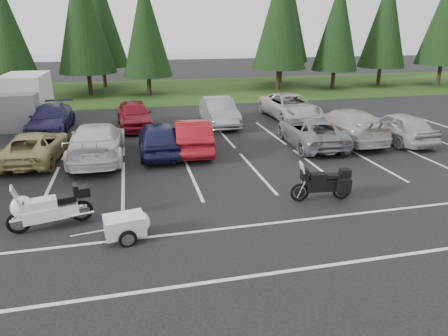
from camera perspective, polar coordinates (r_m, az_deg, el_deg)
ground at (r=15.09m, az=-5.86°, el=-2.78°), size 120.00×120.00×0.00m
grass_strip at (r=38.32m, az=-10.75°, el=10.75°), size 80.00×16.00×0.01m
lake_water at (r=69.32m, az=-8.76°, el=14.73°), size 70.00×50.00×0.02m
box_truck at (r=27.44m, az=-26.69°, el=8.63°), size 2.40×5.60×2.90m
stall_markings at (r=16.94m, az=-6.77°, el=-0.24°), size 32.00×16.00×0.01m
conifer_3 at (r=36.34m, az=-28.58°, el=16.70°), size 3.87×3.87×9.02m
conifer_4 at (r=36.91m, az=-19.59°, el=19.87°), size 4.80×4.80×11.17m
conifer_5 at (r=35.49m, az=-11.14°, el=19.17°), size 4.14×4.14×9.63m
conifer_6 at (r=38.47m, az=8.15°, el=20.96°), size 4.93×4.93×11.48m
conifer_7 at (r=40.48m, az=15.96°, el=19.09°), size 4.27×4.27×9.94m
conifer_8 at (r=44.02m, az=22.13°, el=18.91°), size 4.53×4.53×10.56m
conifer_back_b at (r=41.43m, az=-17.55°, el=20.28°), size 4.97×4.97×11.58m
conifer_back_c at (r=43.60m, az=8.47°, el=21.80°), size 5.50×5.50×12.81m
car_near_2 at (r=19.65m, az=-25.37°, el=2.80°), size 2.61×4.96×1.33m
car_near_3 at (r=18.88m, az=-17.68°, el=3.66°), size 2.47×5.75×1.65m
car_near_4 at (r=19.00m, az=-9.31°, el=4.30°), size 1.89×4.60×1.56m
car_near_5 at (r=19.26m, az=-4.54°, el=4.69°), size 2.04×4.83×1.55m
car_near_6 at (r=20.56m, az=12.33°, el=5.09°), size 2.73×5.30×1.43m
car_near_7 at (r=22.02m, az=16.92°, el=5.95°), size 2.48×5.78×1.66m
car_near_8 at (r=22.68m, az=23.65°, el=5.41°), size 1.93×4.63×1.57m
car_far_1 at (r=24.88m, az=-23.49°, el=6.46°), size 2.25×5.14×1.47m
car_far_2 at (r=24.25m, az=-12.70°, el=7.44°), size 2.18×4.77×1.59m
car_far_3 at (r=24.48m, az=-0.71°, el=8.07°), size 1.76×4.93×1.62m
car_far_4 at (r=26.55m, az=9.41°, el=8.67°), size 2.83×5.72×1.56m
touring_motorcycle at (r=12.94m, az=-23.67°, el=-4.79°), size 2.81×1.45×1.49m
cargo_trailer at (r=11.71m, az=-13.99°, el=-8.26°), size 1.72×1.15×0.74m
adventure_motorcycle at (r=14.06m, az=13.79°, el=-1.79°), size 2.46×1.09×1.45m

